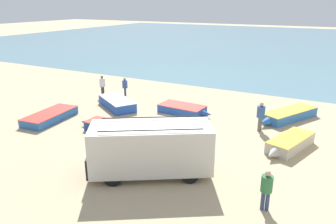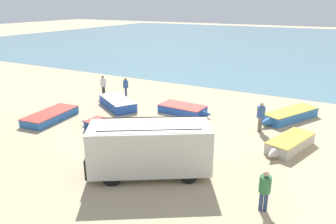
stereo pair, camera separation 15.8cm
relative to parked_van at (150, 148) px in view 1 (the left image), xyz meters
name	(u,v)px [view 1 (the left image)]	position (x,y,z in m)	size (l,w,h in m)	color
ground_plane	(153,136)	(-2.21, 3.88, -1.28)	(200.00, 200.00, 0.00)	tan
sea_water	(292,43)	(-2.21, 55.88, -1.27)	(120.00, 80.00, 0.01)	slate
parked_van	(150,148)	(0.00, 0.00, 0.00)	(5.59, 4.53, 2.46)	beige
fishing_rowboat_0	(289,144)	(5.06, 5.70, -0.96)	(2.16, 3.96, 0.64)	#ADA89E
fishing_rowboat_1	(183,109)	(-2.42, 8.41, -1.00)	(3.86, 1.79, 0.55)	#234CA3
fishing_rowboat_2	(51,116)	(-9.51, 3.07, -1.01)	(2.02, 4.71, 0.53)	#2D66AD
fishing_rowboat_3	(116,103)	(-7.38, 7.30, -0.94)	(4.30, 3.25, 0.68)	#234CA3
fishing_rowboat_4	(111,127)	(-4.76, 3.28, -1.00)	(4.17, 1.38, 0.55)	navy
fishing_rowboat_5	(288,115)	(4.24, 10.44, -0.96)	(3.20, 4.96, 0.63)	#2D66AD
fisherman_0	(125,86)	(-8.36, 9.82, -0.33)	(0.42, 0.42, 1.59)	navy
fisherman_1	(102,84)	(-10.07, 9.08, -0.23)	(0.46, 0.46, 1.75)	#38383D
fisherman_2	(261,114)	(3.07, 7.58, -0.21)	(0.47, 0.47, 1.79)	#5B564C
fisherman_3	(267,187)	(5.14, -0.31, -0.29)	(0.43, 0.43, 1.64)	navy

